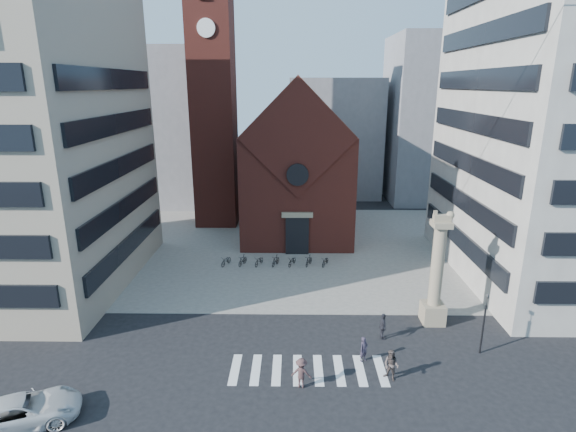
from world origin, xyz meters
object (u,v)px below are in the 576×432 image
Objects in this scene: traffic_light at (484,322)px; white_car at (22,411)px; pedestrian_0 at (364,349)px; pedestrian_2 at (383,326)px; pedestrian_1 at (391,365)px; scooter_0 at (226,261)px; lion_column at (436,280)px.

traffic_light is 27.38m from white_car.
pedestrian_0 is 3.15m from pedestrian_2.
pedestrian_0 is at bearing 164.79° from pedestrian_1.
white_car is at bearing -129.68° from pedestrian_1.
traffic_light reaches higher than pedestrian_1.
lion_column is at bearing -10.23° from scooter_0.
lion_column is at bearing 3.15° from pedestrian_0.
pedestrian_1 reaches higher than white_car.
scooter_0 is (-11.12, 15.68, -0.34)m from pedestrian_0.
lion_column is 5.15× the size of pedestrian_0.
lion_column is 4.42× the size of pedestrian_1.
lion_column reaches higher than traffic_light.
pedestrian_1 is at bearing 171.05° from pedestrian_2.
scooter_0 is at bearing 88.19° from pedestrian_0.
white_car is 22.02m from pedestrian_2.
lion_column reaches higher than pedestrian_1.
traffic_light is 8.05m from pedestrian_0.
white_car is 3.39× the size of pedestrian_0.
pedestrian_0 is at bearing -172.91° from traffic_light.
pedestrian_1 is at bearing -156.22° from traffic_light.
scooter_0 is at bearing 142.24° from traffic_light.
lion_column is 2.02× the size of traffic_light.
lion_column is 1.52× the size of white_car.
scooter_0 is (-18.98, 14.70, -1.78)m from traffic_light.
traffic_light is at bearing 62.85° from pedestrian_1.
traffic_light is 2.55× the size of pedestrian_0.
lion_column is 5.39m from pedestrian_2.
pedestrian_1 is (-6.50, -2.87, -1.31)m from traffic_light.
traffic_light reaches higher than pedestrian_0.
lion_column is 8.13m from pedestrian_0.
traffic_light is at bearing -63.54° from lion_column.
traffic_light is 24.07m from scooter_0.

